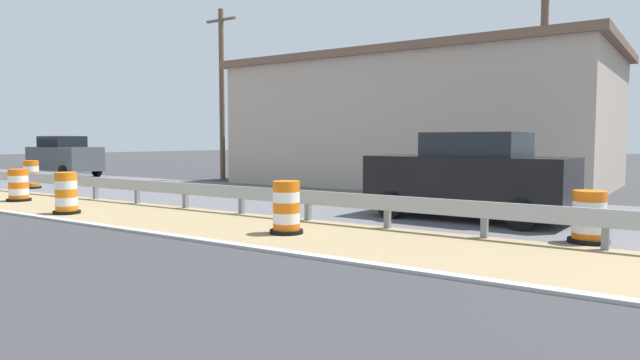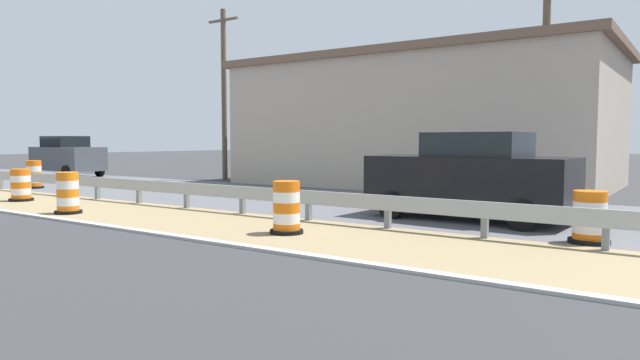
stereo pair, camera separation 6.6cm
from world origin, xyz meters
name	(u,v)px [view 1 (the left image)]	position (x,y,z in m)	size (l,w,h in m)	color
traffic_barrel_nearest	(589,220)	(2.61, 4.39, 0.43)	(0.72, 0.72, 0.95)	orange
traffic_barrel_close	(286,210)	(0.30, 9.55, 0.48)	(0.67, 0.67, 1.06)	orange
traffic_barrel_mid	(66,195)	(-0.48, 16.02, 0.48)	(0.67, 0.67, 1.06)	orange
traffic_barrel_far	(18,187)	(0.37, 20.01, 0.44)	(0.71, 0.71, 0.99)	orange
traffic_barrel_farthest	(31,176)	(2.99, 24.18, 0.49)	(0.69, 0.69, 1.09)	orange
car_lead_far_lane	(469,176)	(4.32, 7.23, 1.03)	(2.27, 4.72, 2.05)	black
car_mid_far_lane	(64,156)	(7.87, 30.04, 1.04)	(2.11, 4.54, 2.08)	#4C5156
roadside_shop_near	(422,122)	(13.66, 12.63, 2.66)	(8.67, 15.19, 5.30)	#AD9E8E
utility_pole_near	(543,84)	(10.47, 7.04, 3.66)	(0.24, 1.80, 7.01)	brown
utility_pole_mid	(222,92)	(10.73, 21.50, 4.14)	(0.24, 1.80, 7.97)	brown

